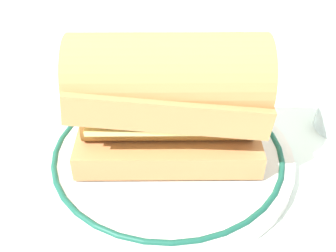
# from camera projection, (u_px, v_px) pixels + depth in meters

# --- Properties ---
(ground_plane) EXTENTS (1.50, 1.50, 0.00)m
(ground_plane) POSITION_uv_depth(u_px,v_px,m) (148.00, 150.00, 0.46)
(ground_plane) COLOR white
(plate) EXTENTS (0.27, 0.27, 0.01)m
(plate) POSITION_uv_depth(u_px,v_px,m) (168.00, 153.00, 0.44)
(plate) COLOR white
(plate) RESTS_ON ground_plane
(sausage_sandwich) EXTENTS (0.19, 0.10, 0.13)m
(sausage_sandwich) POSITION_uv_depth(u_px,v_px,m) (168.00, 97.00, 0.40)
(sausage_sandwich) COLOR tan
(sausage_sandwich) RESTS_ON plate
(salt_shaker) EXTENTS (0.03, 0.03, 0.07)m
(salt_shaker) POSITION_uv_depth(u_px,v_px,m) (231.00, 52.00, 0.58)
(salt_shaker) COLOR white
(salt_shaker) RESTS_ON ground_plane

